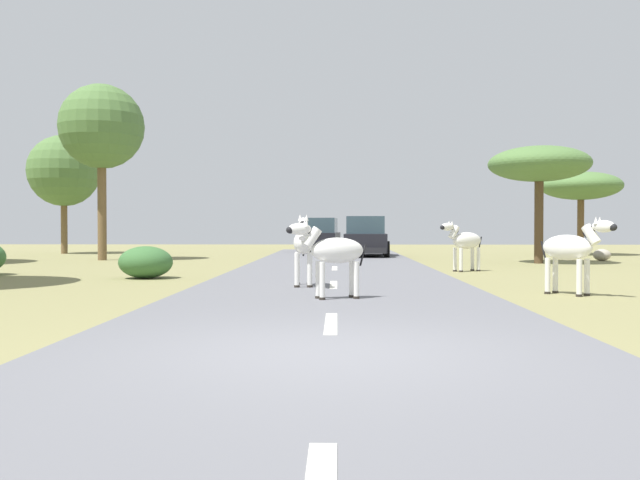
# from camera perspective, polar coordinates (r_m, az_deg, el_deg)

# --- Properties ---
(ground_plane) EXTENTS (90.00, 90.00, 0.00)m
(ground_plane) POSITION_cam_1_polar(r_m,az_deg,el_deg) (7.07, 0.46, -9.61)
(ground_plane) COLOR olive
(road) EXTENTS (6.00, 64.00, 0.05)m
(road) POSITION_cam_1_polar(r_m,az_deg,el_deg) (7.07, 0.78, -9.41)
(road) COLOR slate
(road) RESTS_ON ground_plane
(lane_markings) EXTENTS (0.16, 56.00, 0.01)m
(lane_markings) POSITION_cam_1_polar(r_m,az_deg,el_deg) (6.08, 0.67, -10.86)
(lane_markings) COLOR silver
(lane_markings) RESTS_ON road
(zebra_0) EXTENTS (0.47, 1.62, 1.53)m
(zebra_0) POSITION_cam_1_polar(r_m,az_deg,el_deg) (14.57, -1.39, -0.31)
(zebra_0) COLOR silver
(zebra_0) RESTS_ON road
(zebra_1) EXTENTS (1.18, 1.35, 1.51)m
(zebra_1) POSITION_cam_1_polar(r_m,az_deg,el_deg) (14.02, 20.19, -0.68)
(zebra_1) COLOR silver
(zebra_1) RESTS_ON ground_plane
(zebra_2) EXTENTS (1.43, 0.70, 1.39)m
(zebra_2) POSITION_cam_1_polar(r_m,az_deg,el_deg) (12.04, 1.08, -0.97)
(zebra_2) COLOR silver
(zebra_2) RESTS_ON road
(zebra_3) EXTENTS (1.44, 1.03, 1.50)m
(zebra_3) POSITION_cam_1_polar(r_m,az_deg,el_deg) (20.67, 11.94, -0.10)
(zebra_3) COLOR silver
(zebra_3) RESTS_ON ground_plane
(car_0) EXTENTS (2.15, 4.41, 1.74)m
(car_0) POSITION_cam_1_polar(r_m,az_deg,el_deg) (30.23, 3.80, 0.19)
(car_0) COLOR black
(car_0) RESTS_ON road
(car_1) EXTENTS (2.25, 4.45, 1.74)m
(car_1) POSITION_cam_1_polar(r_m,az_deg,el_deg) (35.64, 0.05, 0.33)
(car_1) COLOR black
(car_1) RESTS_ON road
(tree_0) EXTENTS (3.51, 3.51, 5.86)m
(tree_0) POSITION_cam_1_polar(r_m,az_deg,el_deg) (36.32, -20.55, 5.39)
(tree_0) COLOR brown
(tree_0) RESTS_ON ground_plane
(tree_2) EXTENTS (3.34, 3.34, 6.98)m
(tree_2) POSITION_cam_1_polar(r_m,az_deg,el_deg) (28.83, -17.73, 8.91)
(tree_2) COLOR brown
(tree_2) RESTS_ON ground_plane
(tree_4) EXTENTS (3.76, 3.76, 3.92)m
(tree_4) POSITION_cam_1_polar(r_m,az_deg,el_deg) (34.54, 20.90, 4.19)
(tree_4) COLOR brown
(tree_4) RESTS_ON ground_plane
(tree_5) EXTENTS (3.64, 3.64, 4.24)m
(tree_5) POSITION_cam_1_polar(r_m,az_deg,el_deg) (26.08, 17.78, 5.97)
(tree_5) COLOR #4C3823
(tree_5) RESTS_ON ground_plane
(bush_2) EXTENTS (1.38, 1.24, 0.83)m
(bush_2) POSITION_cam_1_polar(r_m,az_deg,el_deg) (18.08, -14.31, -1.81)
(bush_2) COLOR #386633
(bush_2) RESTS_ON ground_plane
(rock_1) EXTENTS (0.52, 0.40, 0.36)m
(rock_1) POSITION_cam_1_polar(r_m,az_deg,el_deg) (24.44, -13.57, -1.62)
(rock_1) COLOR gray
(rock_1) RESTS_ON ground_plane
(rock_2) EXTENTS (0.67, 0.58, 0.46)m
(rock_2) POSITION_cam_1_polar(r_m,az_deg,el_deg) (28.91, 22.42, -1.15)
(rock_2) COLOR #A89E8C
(rock_2) RESTS_ON ground_plane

